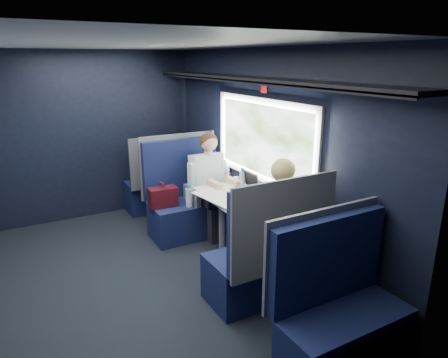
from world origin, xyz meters
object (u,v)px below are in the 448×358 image
seat_row_back (339,314)px  woman (278,217)px  bottle_small (242,179)px  man (211,180)px  laptop (247,186)px  table (234,202)px  seat_bay_near (187,202)px  cup (236,180)px  seat_row_front (162,184)px  seat_bay_far (266,260)px

seat_row_back → woman: (0.25, 1.09, 0.32)m
seat_row_back → bottle_small: 2.11m
man → laptop: bearing=-77.2°
table → seat_row_back: bearing=-95.8°
laptop → man: bearing=102.8°
seat_bay_near → bottle_small: bearing=-56.0°
seat_row_back → laptop: seat_row_back is taller
woman → man: bearing=90.0°
woman → cup: size_ratio=16.40×
seat_bay_near → seat_row_front: (0.02, 0.93, -0.01)m
bottle_small → cup: (0.00, 0.15, -0.06)m
woman → cup: bearing=80.9°
man → seat_row_front: bearing=102.8°
man → bottle_small: size_ratio=5.79×
woman → laptop: 0.79m
table → cup: cup is taller
seat_row_front → laptop: seat_row_front is taller
table → seat_row_front: bearing=95.8°
seat_row_front → cup: bearing=-73.4°
seat_row_front → seat_row_back: (0.00, -3.59, 0.00)m
seat_bay_far → laptop: 1.09m
seat_row_front → cup: seat_row_front is taller
seat_bay_near → laptop: seat_bay_near is taller
seat_row_front → cup: 1.53m
table → bottle_small: size_ratio=4.38×
man → cup: (0.17, -0.33, 0.06)m
woman → bottle_small: woman is taller
seat_row_front → laptop: 1.81m
man → cup: size_ratio=16.40×
laptop → cup: laptop is taller
seat_bay_far → cup: seat_bay_far is taller
cup → seat_bay_far: bearing=-108.7°
bottle_small → cup: size_ratio=2.83×
seat_bay_far → cup: size_ratio=15.63×
cup → laptop: bearing=-95.7°
table → cup: bearing=57.2°
seat_bay_far → man: 1.62m
seat_bay_far → seat_row_back: 0.92m
seat_bay_near → seat_row_front: seat_bay_near is taller
man → cup: 0.37m
table → man: (0.07, 0.70, 0.06)m
woman → cup: 1.10m
seat_row_front → cup: (0.42, -1.42, 0.37)m
seat_bay_near → seat_row_front: size_ratio=1.09×
seat_row_front → seat_row_back: same height
seat_row_front → bottle_small: 1.68m
table → seat_row_front: (-0.18, 1.80, -0.25)m
table → seat_bay_near: (-0.20, 0.87, -0.24)m
man → cup: man is taller
bottle_small → table: bearing=-136.3°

